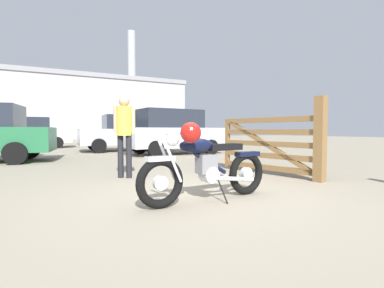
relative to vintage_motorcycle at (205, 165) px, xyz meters
name	(u,v)px	position (x,y,z in m)	size (l,w,h in m)	color
ground_plane	(202,195)	(0.16, 0.37, -0.49)	(80.00, 80.00, 0.00)	gray
vintage_motorcycle	(205,165)	(0.00, 0.00, 0.00)	(2.08, 0.73, 1.07)	black
timber_gate	(278,143)	(2.47, 1.23, 0.21)	(0.61, 2.52, 1.60)	brown
bystander	(124,128)	(-0.47, 2.45, 0.53)	(0.38, 0.31, 1.66)	black
white_estate_far	(126,133)	(1.54, 10.10, 0.34)	(4.26, 2.03, 1.67)	black
pale_sedan_back	(173,132)	(2.70, 7.27, 0.43)	(3.99, 2.01, 1.78)	black
silver_sedan_mid	(29,133)	(-2.59, 14.59, 0.34)	(4.25, 2.01, 1.67)	black
industrial_building	(90,109)	(3.60, 36.46, 3.33)	(22.83, 10.94, 14.68)	#9EA0A8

